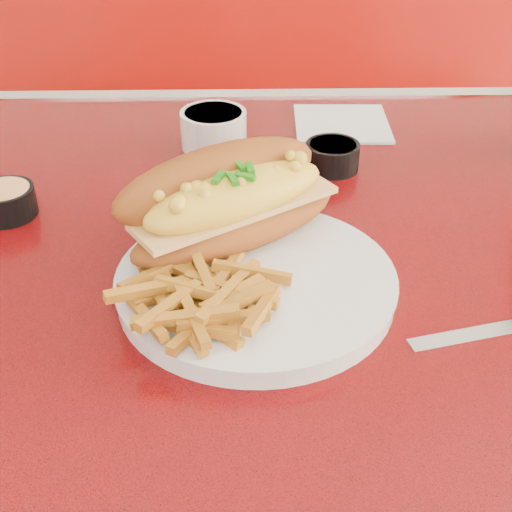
{
  "coord_description": "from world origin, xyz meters",
  "views": [
    {
      "loc": [
        -0.03,
        -0.6,
        1.16
      ],
      "look_at": [
        -0.02,
        -0.09,
        0.81
      ],
      "focal_mm": 50.0,
      "sensor_mm": 36.0,
      "label": 1
    }
  ],
  "objects_px": {
    "diner_table": "(273,360)",
    "booth_bench_far": "(257,227)",
    "sauce_cup_left": "(5,200)",
    "dinner_plate": "(256,283)",
    "mac_hoagie": "(229,200)",
    "fork": "(291,239)",
    "gravy_ramekin": "(214,128)",
    "sauce_cup_right": "(332,155)"
  },
  "relations": [
    {
      "from": "diner_table",
      "to": "booth_bench_far",
      "type": "distance_m",
      "value": 0.87
    },
    {
      "from": "booth_bench_far",
      "to": "sauce_cup_left",
      "type": "distance_m",
      "value": 0.95
    },
    {
      "from": "diner_table",
      "to": "dinner_plate",
      "type": "distance_m",
      "value": 0.19
    },
    {
      "from": "mac_hoagie",
      "to": "fork",
      "type": "distance_m",
      "value": 0.07
    },
    {
      "from": "fork",
      "to": "dinner_plate",
      "type": "bearing_deg",
      "value": 127.85
    },
    {
      "from": "dinner_plate",
      "to": "gravy_ramekin",
      "type": "bearing_deg",
      "value": 98.5
    },
    {
      "from": "sauce_cup_right",
      "to": "fork",
      "type": "bearing_deg",
      "value": -108.03
    },
    {
      "from": "diner_table",
      "to": "dinner_plate",
      "type": "xyz_separation_m",
      "value": [
        -0.02,
        -0.09,
        0.17
      ]
    },
    {
      "from": "diner_table",
      "to": "mac_hoagie",
      "type": "relative_size",
      "value": 5.06
    },
    {
      "from": "diner_table",
      "to": "sauce_cup_left",
      "type": "bearing_deg",
      "value": 168.51
    },
    {
      "from": "gravy_ramekin",
      "to": "diner_table",
      "type": "bearing_deg",
      "value": -73.17
    },
    {
      "from": "dinner_plate",
      "to": "sauce_cup_right",
      "type": "distance_m",
      "value": 0.26
    },
    {
      "from": "booth_bench_far",
      "to": "fork",
      "type": "bearing_deg",
      "value": -89.02
    },
    {
      "from": "dinner_plate",
      "to": "booth_bench_far",
      "type": "bearing_deg",
      "value": 88.64
    },
    {
      "from": "dinner_plate",
      "to": "fork",
      "type": "relative_size",
      "value": 2.0
    },
    {
      "from": "mac_hoagie",
      "to": "sauce_cup_left",
      "type": "distance_m",
      "value": 0.25
    },
    {
      "from": "dinner_plate",
      "to": "sauce_cup_left",
      "type": "bearing_deg",
      "value": 151.2
    },
    {
      "from": "sauce_cup_left",
      "to": "sauce_cup_right",
      "type": "distance_m",
      "value": 0.37
    },
    {
      "from": "diner_table",
      "to": "sauce_cup_right",
      "type": "distance_m",
      "value": 0.25
    },
    {
      "from": "booth_bench_far",
      "to": "dinner_plate",
      "type": "bearing_deg",
      "value": -91.36
    },
    {
      "from": "diner_table",
      "to": "mac_hoagie",
      "type": "bearing_deg",
      "value": -155.25
    },
    {
      "from": "fork",
      "to": "sauce_cup_left",
      "type": "xyz_separation_m",
      "value": [
        -0.3,
        0.08,
        -0.0
      ]
    },
    {
      "from": "diner_table",
      "to": "mac_hoagie",
      "type": "xyz_separation_m",
      "value": [
        -0.04,
        -0.02,
        0.22
      ]
    },
    {
      "from": "gravy_ramekin",
      "to": "sauce_cup_left",
      "type": "distance_m",
      "value": 0.27
    },
    {
      "from": "fork",
      "to": "sauce_cup_left",
      "type": "distance_m",
      "value": 0.31
    },
    {
      "from": "diner_table",
      "to": "mac_hoagie",
      "type": "distance_m",
      "value": 0.23
    },
    {
      "from": "diner_table",
      "to": "gravy_ramekin",
      "type": "bearing_deg",
      "value": 106.83
    },
    {
      "from": "sauce_cup_right",
      "to": "gravy_ramekin",
      "type": "bearing_deg",
      "value": 155.32
    },
    {
      "from": "diner_table",
      "to": "booth_bench_far",
      "type": "relative_size",
      "value": 1.03
    },
    {
      "from": "dinner_plate",
      "to": "fork",
      "type": "height_order",
      "value": "same"
    },
    {
      "from": "dinner_plate",
      "to": "gravy_ramekin",
      "type": "xyz_separation_m",
      "value": [
        -0.05,
        0.31,
        0.01
      ]
    },
    {
      "from": "diner_table",
      "to": "gravy_ramekin",
      "type": "xyz_separation_m",
      "value": [
        -0.07,
        0.22,
        0.19
      ]
    },
    {
      "from": "mac_hoagie",
      "to": "sauce_cup_right",
      "type": "relative_size",
      "value": 3.16
    },
    {
      "from": "fork",
      "to": "booth_bench_far",
      "type": "bearing_deg",
      "value": -21.06
    },
    {
      "from": "diner_table",
      "to": "sauce_cup_left",
      "type": "relative_size",
      "value": 15.96
    },
    {
      "from": "fork",
      "to": "gravy_ramekin",
      "type": "relative_size",
      "value": 1.56
    },
    {
      "from": "sauce_cup_right",
      "to": "sauce_cup_left",
      "type": "bearing_deg",
      "value": -164.24
    },
    {
      "from": "sauce_cup_left",
      "to": "booth_bench_far",
      "type": "bearing_deg",
      "value": 69.35
    },
    {
      "from": "mac_hoagie",
      "to": "fork",
      "type": "height_order",
      "value": "mac_hoagie"
    },
    {
      "from": "gravy_ramekin",
      "to": "sauce_cup_right",
      "type": "distance_m",
      "value": 0.16
    },
    {
      "from": "booth_bench_far",
      "to": "diner_table",
      "type": "bearing_deg",
      "value": -90.0
    },
    {
      "from": "fork",
      "to": "diner_table",
      "type": "bearing_deg",
      "value": 7.48
    }
  ]
}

